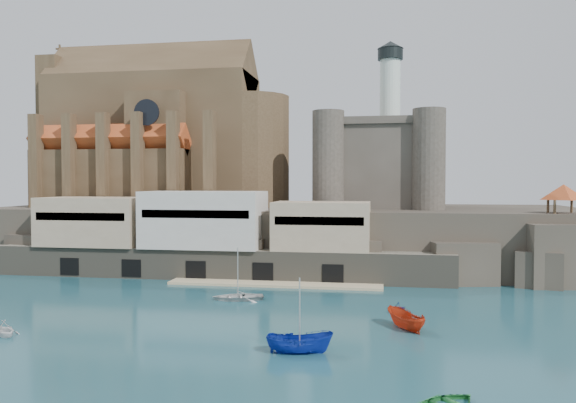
{
  "coord_description": "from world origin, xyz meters",
  "views": [
    {
      "loc": [
        16.84,
        -58.46,
        14.43
      ],
      "look_at": [
        1.52,
        32.0,
        11.22
      ],
      "focal_mm": 35.0,
      "sensor_mm": 36.0,
      "label": 1
    }
  ],
  "objects_px": {
    "boat_1": "(4,336)",
    "boat_2": "(300,353)",
    "pavilion": "(564,194)",
    "church": "(162,141)",
    "castle_keep": "(379,160)"
  },
  "relations": [
    {
      "from": "boat_1",
      "to": "boat_2",
      "type": "xyz_separation_m",
      "value": [
        28.11,
        -0.67,
        0.0
      ]
    },
    {
      "from": "pavilion",
      "to": "boat_1",
      "type": "relative_size",
      "value": 1.86
    },
    {
      "from": "church",
      "to": "boat_2",
      "type": "bearing_deg",
      "value": -57.73
    },
    {
      "from": "church",
      "to": "boat_1",
      "type": "height_order",
      "value": "church"
    },
    {
      "from": "church",
      "to": "boat_2",
      "type": "height_order",
      "value": "church"
    },
    {
      "from": "castle_keep",
      "to": "boat_1",
      "type": "bearing_deg",
      "value": -123.02
    },
    {
      "from": "boat_1",
      "to": "boat_2",
      "type": "relative_size",
      "value": 0.61
    },
    {
      "from": "castle_keep",
      "to": "boat_1",
      "type": "relative_size",
      "value": 8.52
    },
    {
      "from": "pavilion",
      "to": "boat_1",
      "type": "distance_m",
      "value": 72.0
    },
    {
      "from": "boat_2",
      "to": "pavilion",
      "type": "bearing_deg",
      "value": -48.89
    },
    {
      "from": "boat_1",
      "to": "boat_2",
      "type": "height_order",
      "value": "boat_2"
    },
    {
      "from": "boat_2",
      "to": "church",
      "type": "bearing_deg",
      "value": 23.33
    },
    {
      "from": "church",
      "to": "castle_keep",
      "type": "bearing_deg",
      "value": -1.11
    },
    {
      "from": "castle_keep",
      "to": "pavilion",
      "type": "xyz_separation_m",
      "value": [
        25.92,
        -15.08,
        -5.59
      ]
    },
    {
      "from": "castle_keep",
      "to": "church",
      "type": "bearing_deg",
      "value": 178.89
    }
  ]
}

